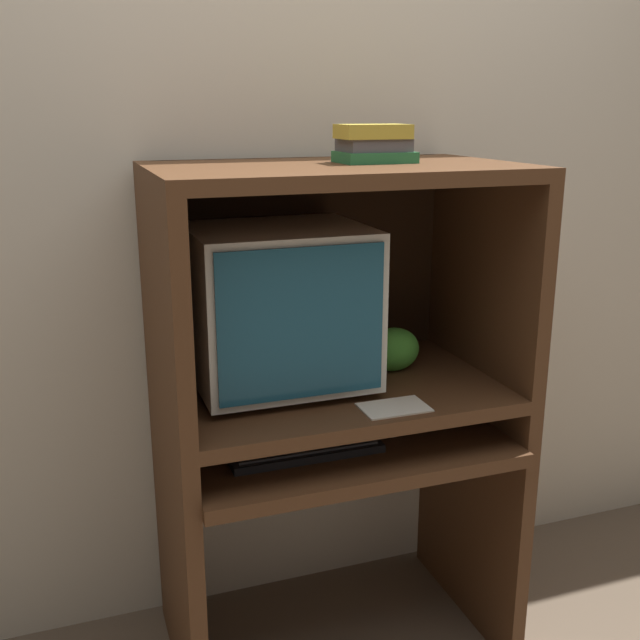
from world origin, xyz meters
The scene contains 10 objects.
wall_back centered at (0.00, 0.63, 1.30)m, with size 6.00×0.06×2.60m.
desk_base centered at (0.00, 0.25, 0.42)m, with size 0.91×0.59×0.66m.
desk_monitor_shelf centered at (0.00, 0.28, 0.76)m, with size 0.91×0.57×0.13m.
hutch_upper centered at (0.00, 0.32, 1.17)m, with size 0.91×0.57×0.57m.
crt_monitor centered at (-0.14, 0.32, 1.01)m, with size 0.44×0.38×0.42m.
keyboard centered at (-0.12, 0.17, 0.67)m, with size 0.39×0.13×0.03m.
mouse centered at (0.12, 0.19, 0.68)m, with size 0.07×0.05×0.03m.
snack_bag centered at (0.19, 0.33, 0.85)m, with size 0.15×0.11×0.12m.
book_stack centered at (0.10, 0.30, 1.41)m, with size 0.19×0.13×0.09m.
paper_card centered at (0.08, 0.08, 0.79)m, with size 0.16×0.11×0.00m.
Camera 1 is at (-0.66, -1.45, 1.49)m, focal length 42.00 mm.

